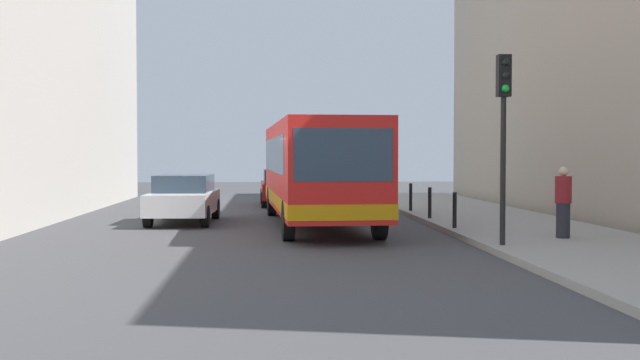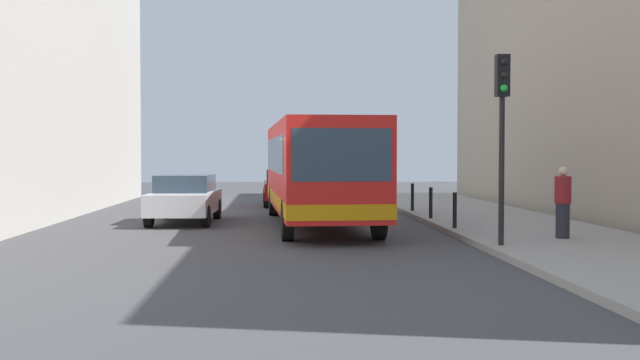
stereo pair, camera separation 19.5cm
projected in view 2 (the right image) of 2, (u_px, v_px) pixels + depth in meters
ground_plane at (329, 240)px, 19.10m from camera, size 80.00×80.00×0.00m
sidewalk at (542, 235)px, 19.41m from camera, size 4.40×40.00×0.15m
bus at (317, 167)px, 22.87m from camera, size 3.02×11.12×3.00m
car_beside_bus at (185, 197)px, 23.78m from camera, size 1.98×4.46×1.48m
car_behind_bus at (286, 186)px, 31.88m from camera, size 1.93×4.44×1.48m
traffic_light at (502, 113)px, 16.55m from camera, size 0.28×0.33×4.10m
bollard_near at (455, 210)px, 20.50m from camera, size 0.11×0.11×0.95m
bollard_mid at (431, 203)px, 23.65m from camera, size 0.11×0.11×0.95m
bollard_far at (412, 197)px, 26.80m from camera, size 0.11×0.11×0.95m
pedestrian_near_signal at (563, 203)px, 18.01m from camera, size 0.38×0.38×1.67m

